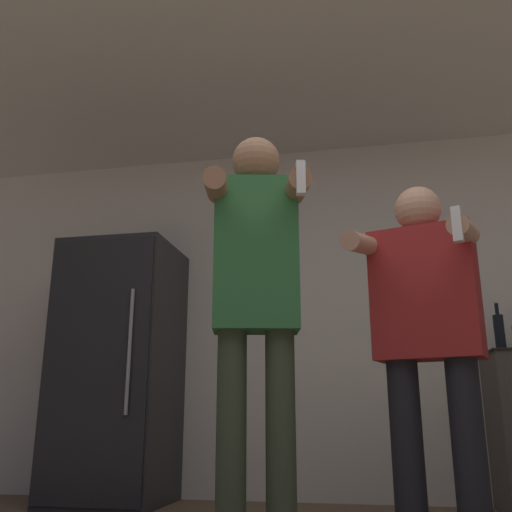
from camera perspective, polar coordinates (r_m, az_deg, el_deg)
wall_back at (r=4.17m, az=8.23°, el=-5.60°), size 7.00×0.06×2.55m
ceiling_slab at (r=3.43m, az=6.04°, el=20.44°), size 7.00×3.12×0.05m
refrigerator at (r=4.09m, az=-13.62°, el=-10.98°), size 0.74×0.74×1.72m
bottle_tall_gin at (r=3.88m, az=23.16°, el=-6.97°), size 0.06×0.06×0.32m
person_woman_foreground at (r=2.43m, az=0.01°, el=-3.50°), size 0.49×0.49×1.78m
person_man_side at (r=2.64m, az=16.74°, el=-6.80°), size 0.61×0.60×1.59m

